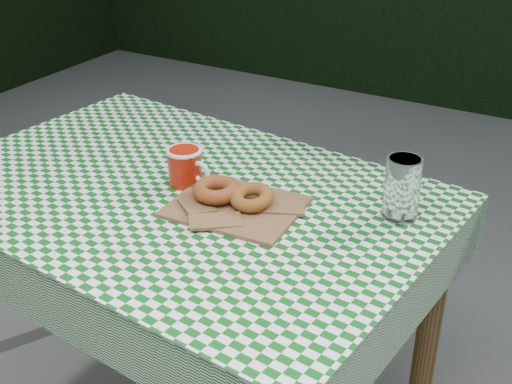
% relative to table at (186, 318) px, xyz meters
% --- Properties ---
extents(table, '(1.27, 0.92, 0.75)m').
position_rel_table_xyz_m(table, '(0.00, 0.00, 0.00)').
color(table, '#54321C').
rests_on(table, ground).
extents(tablecloth, '(1.29, 0.94, 0.01)m').
position_rel_table_xyz_m(tablecloth, '(0.00, 0.00, 0.38)').
color(tablecloth, '#0B4C14').
rests_on(tablecloth, table).
extents(paper_bag, '(0.30, 0.24, 0.02)m').
position_rel_table_xyz_m(paper_bag, '(0.17, -0.01, 0.39)').
color(paper_bag, brown).
rests_on(paper_bag, tablecloth).
extents(bagel_front, '(0.12, 0.12, 0.03)m').
position_rel_table_xyz_m(bagel_front, '(0.11, -0.01, 0.41)').
color(bagel_front, '#93451E').
rests_on(bagel_front, paper_bag).
extents(bagel_back, '(0.11, 0.11, 0.03)m').
position_rel_table_xyz_m(bagel_back, '(0.20, 0.00, 0.41)').
color(bagel_back, '#944B1E').
rests_on(bagel_back, paper_bag).
extents(coffee_mug, '(0.18, 0.18, 0.09)m').
position_rel_table_xyz_m(coffee_mug, '(-0.00, 0.04, 0.43)').
color(coffee_mug, '#A01A0A').
rests_on(coffee_mug, tablecloth).
extents(drinking_glass, '(0.10, 0.10, 0.14)m').
position_rel_table_xyz_m(drinking_glass, '(0.49, 0.14, 0.45)').
color(drinking_glass, white).
rests_on(drinking_glass, tablecloth).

